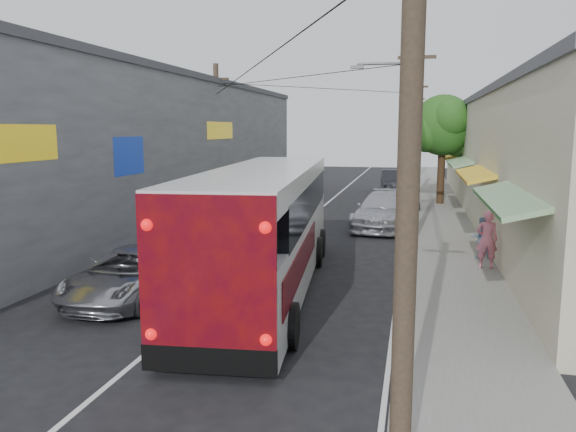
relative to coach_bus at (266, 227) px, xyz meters
name	(u,v)px	position (x,y,z in m)	size (l,w,h in m)	color
ground	(117,378)	(-1.19, -6.26, -1.82)	(120.00, 120.00, 0.00)	black
sidewalk	(438,220)	(5.31, 13.74, -1.76)	(3.00, 80.00, 0.12)	slate
building_right	(530,157)	(9.80, 15.74, 1.33)	(7.09, 40.00, 6.25)	beige
building_left	(144,147)	(-9.69, 11.74, 1.83)	(7.20, 36.00, 7.25)	gray
utility_poles	(373,138)	(1.94, 14.07, 2.31)	(11.80, 45.28, 8.00)	#473828
street_tree	(444,127)	(5.68, 19.76, 2.86)	(4.40, 4.00, 6.60)	#3F2B19
coach_bus	(266,227)	(0.00, 0.00, 0.00)	(3.70, 12.36, 3.51)	silver
jeepney	(130,274)	(-3.38, -1.66, -1.14)	(2.23, 4.85, 1.35)	#ABAAB1
parked_suv	(384,211)	(2.73, 10.96, -0.99)	(2.31, 5.69, 1.65)	#AAAAB3
parked_car_mid	(402,196)	(3.41, 17.95, -1.09)	(1.71, 4.25, 1.45)	#28282D
parked_car_far	(394,181)	(2.61, 26.29, -1.01)	(1.71, 4.90, 1.62)	black
pedestrian_near	(487,239)	(6.41, 3.53, -0.75)	(0.69, 0.45, 1.89)	pink
pedestrian_far	(481,237)	(6.41, 5.09, -0.98)	(0.69, 0.54, 1.43)	#86A4C3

